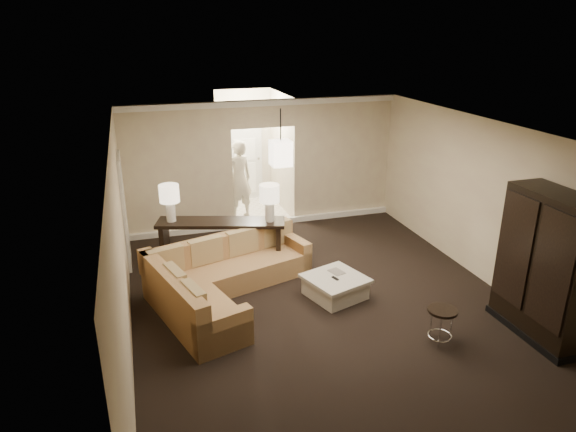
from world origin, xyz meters
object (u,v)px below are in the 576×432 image
object	(u,v)px
armoire	(547,270)
console_table	(222,239)
sectional_sofa	(221,279)
drink_table	(442,318)
person	(239,176)
coffee_table	(335,286)

from	to	relation	value
armoire	console_table	bearing A→B (deg)	137.99
sectional_sofa	drink_table	distance (m)	3.50
sectional_sofa	person	world-z (taller)	person
armoire	person	bearing A→B (deg)	117.54
console_table	person	distance (m)	2.62
armoire	drink_table	distance (m)	1.63
coffee_table	armoire	bearing A→B (deg)	-37.91
coffee_table	drink_table	distance (m)	1.91
sectional_sofa	coffee_table	world-z (taller)	sectional_sofa
coffee_table	armoire	xyz separation A→B (m)	(2.42, -1.88, 0.85)
sectional_sofa	person	size ratio (longest dim) A/B	1.47
sectional_sofa	armoire	world-z (taller)	armoire
person	coffee_table	bearing A→B (deg)	81.76
sectional_sofa	console_table	bearing A→B (deg)	62.33
console_table	drink_table	size ratio (longest dim) A/B	4.54
coffee_table	console_table	distance (m)	2.36
sectional_sofa	person	xyz separation A→B (m)	(1.09, 3.63, 0.68)
sectional_sofa	armoire	xyz separation A→B (m)	(4.23, -2.39, 0.69)
sectional_sofa	console_table	size ratio (longest dim) A/B	1.26
coffee_table	console_table	size ratio (longest dim) A/B	0.47
coffee_table	armoire	world-z (taller)	armoire
coffee_table	console_table	bearing A→B (deg)	132.61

